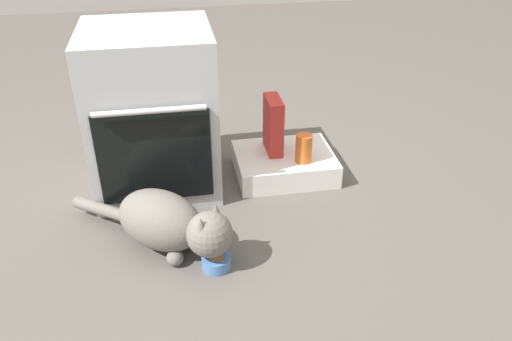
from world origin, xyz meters
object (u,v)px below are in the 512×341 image
cereal_box (273,125)px  cat (169,223)px  sauce_jar (304,148)px  pantry_cabinet (284,164)px  oven (152,112)px  food_bowl (216,261)px

cereal_box → cat: bearing=-134.2°
cat → sauce_jar: (0.66, 0.42, 0.05)m
cat → cereal_box: 0.78m
pantry_cabinet → cat: 0.78m
pantry_cabinet → oven: bearing=177.3°
food_bowl → cat: bearing=140.6°
oven → sauce_jar: 0.73m
food_bowl → cereal_box: bearing=62.0°
sauce_jar → cereal_box: (-0.12, 0.13, 0.07)m
pantry_cabinet → cat: bearing=-139.2°
food_bowl → sauce_jar: sauce_jar is taller
cat → sauce_jar: 0.78m
oven → food_bowl: size_ratio=6.64×
oven → cat: (0.04, -0.54, -0.24)m
cat → cereal_box: cereal_box is taller
sauce_jar → cat: bearing=-147.5°
sauce_jar → food_bowl: bearing=-131.3°
sauce_jar → pantry_cabinet: bearing=129.6°
pantry_cabinet → cereal_box: 0.21m
oven → cat: 0.59m
oven → cat: bearing=-86.1°
pantry_cabinet → sauce_jar: 0.17m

